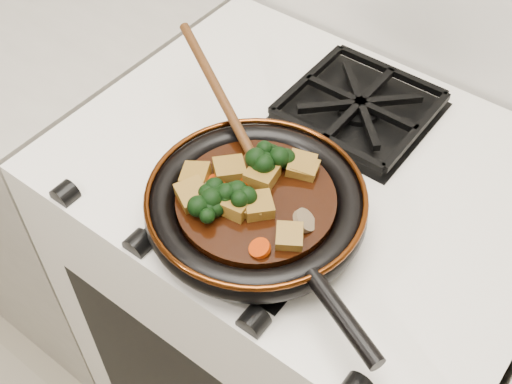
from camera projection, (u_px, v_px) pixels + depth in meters
The scene contains 30 objects.
stove at pixel (297, 310), 1.34m from camera, with size 0.76×0.60×0.90m, color white.
burner_grate_front at pixel (257, 212), 0.91m from camera, with size 0.23×0.23×0.03m, color black, non-canonical shape.
burner_grate_back at pixel (359, 107), 1.06m from camera, with size 0.23×0.23×0.03m, color black, non-canonical shape.
skillet at pixel (257, 206), 0.88m from camera, with size 0.41×0.31×0.05m.
braising_sauce at pixel (256, 202), 0.88m from camera, with size 0.22×0.22×0.02m, color black.
tofu_cube_0 at pixel (193, 196), 0.86m from camera, with size 0.04×0.04×0.02m, color brown.
tofu_cube_1 at pixel (196, 177), 0.89m from camera, with size 0.04×0.04×0.02m, color brown.
tofu_cube_2 at pixel (229, 171), 0.89m from camera, with size 0.04×0.04×0.02m, color brown.
tofu_cube_3 at pixel (251, 206), 0.85m from camera, with size 0.04×0.03×0.02m, color brown.
tofu_cube_4 at pixel (301, 166), 0.90m from camera, with size 0.04×0.04×0.02m, color brown.
tofu_cube_5 at pixel (258, 206), 0.85m from camera, with size 0.04×0.04×0.02m, color brown.
tofu_cube_6 at pixel (289, 237), 0.82m from camera, with size 0.04×0.03×0.02m, color brown.
tofu_cube_7 at pixel (237, 205), 0.85m from camera, with size 0.04×0.04×0.02m, color brown.
tofu_cube_8 at pixel (262, 176), 0.89m from camera, with size 0.04×0.04×0.02m, color brown.
tofu_cube_9 at pixel (305, 169), 0.90m from camera, with size 0.04×0.03×0.02m, color brown.
broccoli_floret_0 at pixel (277, 159), 0.91m from camera, with size 0.06×0.06×0.05m, color black, non-canonical shape.
broccoli_floret_1 at pixel (266, 163), 0.90m from camera, with size 0.06×0.06×0.06m, color black, non-canonical shape.
broccoli_floret_2 at pixel (234, 201), 0.85m from camera, with size 0.06×0.06×0.06m, color black, non-canonical shape.
broccoli_floret_3 at pixel (208, 213), 0.84m from camera, with size 0.06×0.06×0.05m, color black, non-canonical shape.
broccoli_floret_4 at pixel (211, 196), 0.86m from camera, with size 0.06×0.06×0.05m, color black, non-canonical shape.
broccoli_floret_5 at pixel (262, 169), 0.89m from camera, with size 0.06×0.06×0.05m, color black, non-canonical shape.
carrot_coin_0 at pixel (260, 162), 0.91m from camera, with size 0.03×0.03×0.01m, color #B32E04.
carrot_coin_1 at pixel (192, 193), 0.87m from camera, with size 0.03×0.03×0.01m, color #B32E04.
carrot_coin_2 at pixel (260, 248), 0.81m from camera, with size 0.03×0.03×0.01m, color #B32E04.
carrot_coin_3 at pixel (250, 178), 0.89m from camera, with size 0.03×0.03×0.01m, color #B32E04.
carrot_coin_4 at pixel (217, 181), 0.88m from camera, with size 0.03×0.03×0.01m, color #B32E04.
mushroom_slice_0 at pixel (304, 221), 0.84m from camera, with size 0.03×0.03×0.01m, color olive.
mushroom_slice_1 at pixel (199, 202), 0.86m from camera, with size 0.04×0.04×0.01m, color olive.
mushroom_slice_2 at pixel (198, 194), 0.87m from camera, with size 0.04×0.04×0.01m, color olive.
wooden_spoon at pixel (233, 120), 0.94m from camera, with size 0.16×0.10×0.28m.
Camera 1 is at (0.35, 1.09, 1.62)m, focal length 45.00 mm.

